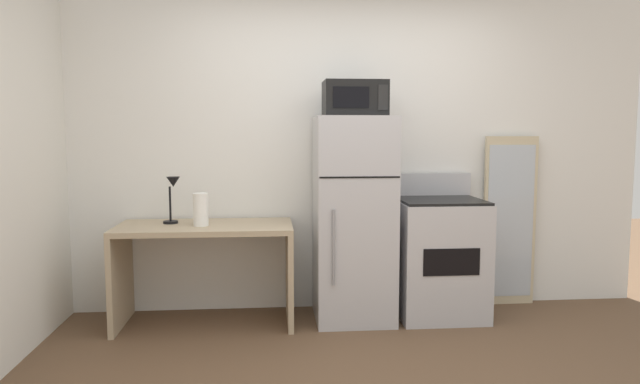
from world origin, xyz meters
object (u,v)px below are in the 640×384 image
at_px(paper_towel_roll, 201,209).
at_px(microwave, 355,99).
at_px(desk_lamp, 172,192).
at_px(leaning_mirror, 510,221).
at_px(desk, 206,253).
at_px(refrigerator, 353,219).
at_px(oven_range, 439,257).

bearing_deg(paper_towel_roll, microwave, 2.27).
bearing_deg(desk_lamp, leaning_mirror, 4.36).
height_order(desk_lamp, leaning_mirror, leaning_mirror).
distance_m(desk, desk_lamp, 0.52).
bearing_deg(refrigerator, microwave, -89.67).
bearing_deg(oven_range, microwave, -178.05).
bearing_deg(microwave, desk_lamp, 176.95).
height_order(desk, microwave, microwave).
xyz_separation_m(oven_range, leaning_mirror, (0.67, 0.26, 0.23)).
bearing_deg(desk_lamp, paper_towel_roll, -28.17).
bearing_deg(refrigerator, oven_range, 0.16).
relative_size(desk, leaning_mirror, 0.92).
relative_size(microwave, oven_range, 0.42).
height_order(desk, desk_lamp, desk_lamp).
bearing_deg(leaning_mirror, refrigerator, -169.17).
height_order(desk, paper_towel_roll, paper_towel_roll).
relative_size(microwave, leaning_mirror, 0.33).
distance_m(microwave, leaning_mirror, 1.69).
distance_m(desk, oven_range, 1.79).
distance_m(desk, leaning_mirror, 2.48).
xyz_separation_m(refrigerator, oven_range, (0.68, 0.00, -0.31)).
relative_size(refrigerator, leaning_mirror, 1.11).
xyz_separation_m(paper_towel_roll, leaning_mirror, (2.48, 0.32, -0.17)).
relative_size(paper_towel_roll, leaning_mirror, 0.17).
height_order(desk, refrigerator, refrigerator).
bearing_deg(paper_towel_roll, oven_range, 2.15).
bearing_deg(oven_range, refrigerator, -179.84).
bearing_deg(microwave, refrigerator, 90.33).
relative_size(oven_range, leaning_mirror, 0.79).
xyz_separation_m(microwave, leaning_mirror, (1.34, 0.28, -0.98)).
bearing_deg(microwave, desk, 179.81).
height_order(desk, oven_range, oven_range).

